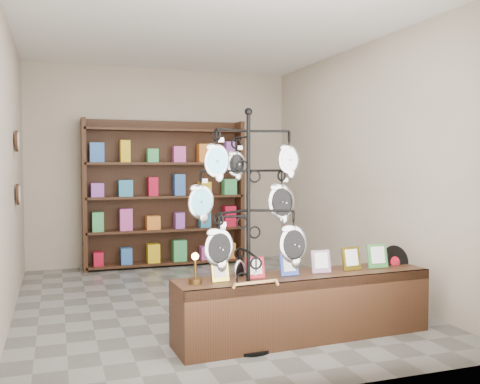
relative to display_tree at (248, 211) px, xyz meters
name	(u,v)px	position (x,y,z in m)	size (l,w,h in m)	color
ground	(206,302)	(0.07, 1.57, -1.16)	(5.00, 5.00, 0.00)	slate
room_envelope	(205,136)	(0.07, 1.57, 0.69)	(5.00, 5.00, 5.00)	#B2A48F
display_tree	(248,211)	(0.00, 0.00, 0.00)	(1.03, 0.87, 2.00)	black
front_shelf	(305,306)	(0.57, 0.10, -0.87)	(2.35, 0.59, 0.83)	black
back_shelving	(165,198)	(0.07, 3.87, -0.13)	(2.42, 0.36, 2.20)	black
wall_clocks	(17,168)	(-1.90, 2.37, 0.34)	(0.03, 0.24, 0.84)	black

